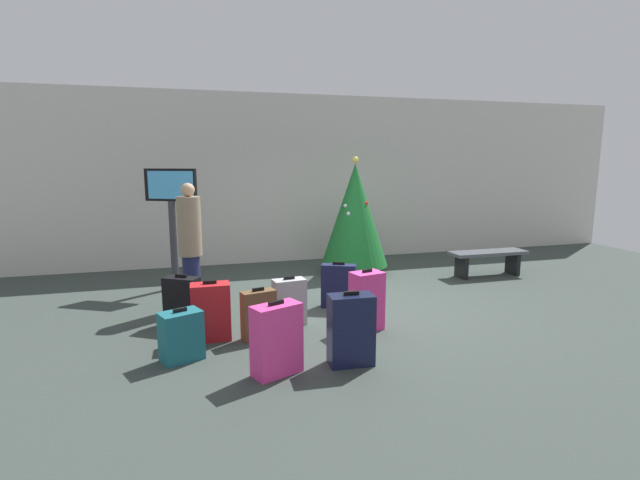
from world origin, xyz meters
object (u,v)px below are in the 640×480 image
object	(u,v)px
suitcase_0	(181,336)
suitcase_3	(259,315)
holiday_tree	(355,215)
suitcase_7	(182,301)
suitcase_8	(211,312)
suitcase_4	(339,286)
suitcase_6	(351,330)
traveller_0	(190,243)
suitcase_1	(367,301)
flight_info_kiosk	(172,205)
suitcase_2	(277,339)
suitcase_5	(289,302)
waiting_bench	(488,257)

from	to	relation	value
suitcase_0	suitcase_3	xyz separation A→B (m)	(0.91, 0.41, 0.03)
holiday_tree	suitcase_7	world-z (taller)	holiday_tree
suitcase_0	suitcase_8	world-z (taller)	suitcase_8
suitcase_0	suitcase_4	world-z (taller)	suitcase_4
suitcase_6	suitcase_4	bearing A→B (deg)	75.89
traveller_0	suitcase_1	size ratio (longest dim) A/B	2.32
flight_info_kiosk	suitcase_2	bearing A→B (deg)	-73.79
suitcase_2	suitcase_4	bearing A→B (deg)	56.31
traveller_0	suitcase_2	world-z (taller)	traveller_0
suitcase_0	suitcase_7	xyz separation A→B (m)	(0.00, 1.15, 0.05)
suitcase_1	suitcase_6	size ratio (longest dim) A/B	0.99
holiday_tree	flight_info_kiosk	world-z (taller)	holiday_tree
traveller_0	suitcase_7	bearing A→B (deg)	-100.69
flight_info_kiosk	suitcase_0	world-z (taller)	flight_info_kiosk
suitcase_6	flight_info_kiosk	bearing A→B (deg)	117.08
suitcase_4	suitcase_6	bearing A→B (deg)	-104.11
suitcase_0	suitcase_6	size ratio (longest dim) A/B	0.73
suitcase_2	suitcase_5	bearing A→B (deg)	72.99
flight_info_kiosk	suitcase_3	world-z (taller)	flight_info_kiosk
holiday_tree	suitcase_7	xyz separation A→B (m)	(-3.18, -2.10, -0.82)
holiday_tree	suitcase_5	distance (m)	3.16
suitcase_4	suitcase_8	bearing A→B (deg)	-157.20
waiting_bench	suitcase_5	distance (m)	4.48
traveller_0	suitcase_2	distance (m)	2.69
suitcase_4	suitcase_6	size ratio (longest dim) A/B	0.85
traveller_0	suitcase_1	bearing A→B (deg)	-34.99
flight_info_kiosk	suitcase_5	xyz separation A→B (m)	(1.51, -2.30, -1.12)
traveller_0	suitcase_2	size ratio (longest dim) A/B	2.38
suitcase_2	suitcase_8	distance (m)	1.29
traveller_0	waiting_bench	bearing A→B (deg)	5.49
holiday_tree	suitcase_5	size ratio (longest dim) A/B	3.40
waiting_bench	suitcase_6	distance (m)	4.85
suitcase_6	suitcase_7	world-z (taller)	suitcase_6
suitcase_1	waiting_bench	bearing A→B (deg)	32.07
suitcase_3	suitcase_7	world-z (taller)	suitcase_7
holiday_tree	flight_info_kiosk	bearing A→B (deg)	-177.33
traveller_0	holiday_tree	bearing A→B (deg)	24.38
flight_info_kiosk	suitcase_1	size ratio (longest dim) A/B	2.55
suitcase_8	holiday_tree	bearing A→B (deg)	43.83
suitcase_0	suitcase_3	world-z (taller)	suitcase_3
holiday_tree	suitcase_7	bearing A→B (deg)	-146.56
suitcase_2	holiday_tree	bearing A→B (deg)	59.96
holiday_tree	traveller_0	xyz separation A→B (m)	(-3.05, -1.38, -0.17)
flight_info_kiosk	suitcase_4	xyz separation A→B (m)	(2.37, -1.77, -1.11)
suitcase_4	suitcase_7	xyz separation A→B (m)	(-2.24, -0.17, 0.00)
waiting_bench	suitcase_0	size ratio (longest dim) A/B	2.54
holiday_tree	suitcase_2	xyz separation A→B (m)	(-2.24, -3.87, -0.78)
suitcase_3	suitcase_5	xyz separation A→B (m)	(0.47, 0.39, 0.01)
traveller_0	suitcase_3	distance (m)	1.79
holiday_tree	suitcase_4	bearing A→B (deg)	-116.07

